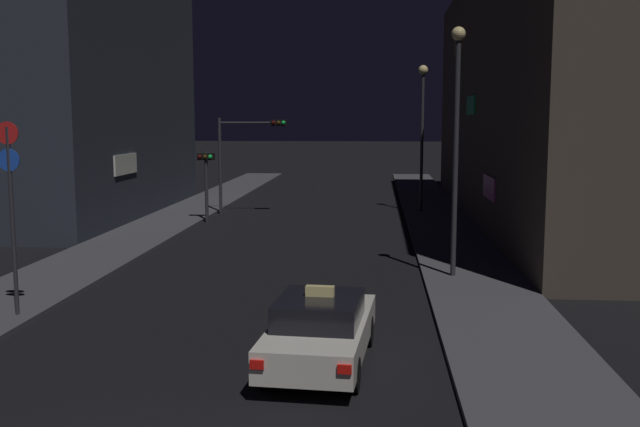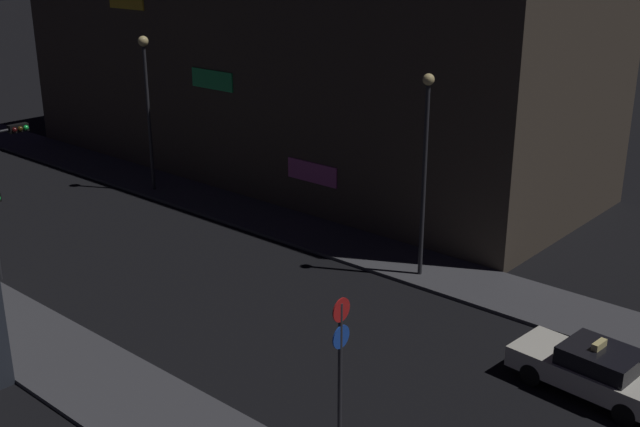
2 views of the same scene
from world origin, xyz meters
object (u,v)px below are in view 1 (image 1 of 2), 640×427
sign_pole_left (11,201)px  street_lamp_near_block (456,125)px  taxi (320,329)px  street_lamp_far_block (422,114)px  traffic_light_overhead (246,145)px  traffic_light_left_kerb (206,171)px

sign_pole_left → street_lamp_near_block: (11.05, 5.31, 1.78)m
taxi → street_lamp_near_block: 9.58m
street_lamp_far_block → traffic_light_overhead: bearing=-172.6°
sign_pole_left → taxi: bearing=-19.7°
sign_pole_left → street_lamp_far_block: (11.03, 21.06, 2.19)m
traffic_light_overhead → street_lamp_far_block: size_ratio=0.66×
taxi → street_lamp_near_block: bearing=66.9°
traffic_light_left_kerb → sign_pole_left: (-0.74, -16.81, 0.47)m
traffic_light_left_kerb → street_lamp_far_block: bearing=22.4°
sign_pole_left → street_lamp_near_block: size_ratio=0.63×
traffic_light_left_kerb → street_lamp_far_block: size_ratio=0.45×
traffic_light_left_kerb → street_lamp_near_block: bearing=-48.1°
traffic_light_left_kerb → sign_pole_left: 16.84m
taxi → traffic_light_overhead: traffic_light_overhead is taller
taxi → sign_pole_left: size_ratio=0.98×
sign_pole_left → street_lamp_far_block: bearing=62.4°
traffic_light_overhead → sign_pole_left: size_ratio=1.05×
traffic_light_left_kerb → street_lamp_near_block: size_ratio=0.45×
taxi → traffic_light_left_kerb: 20.79m
street_lamp_near_block → street_lamp_far_block: 15.76m
street_lamp_near_block → sign_pole_left: bearing=-154.4°
street_lamp_near_block → street_lamp_far_block: street_lamp_far_block is taller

